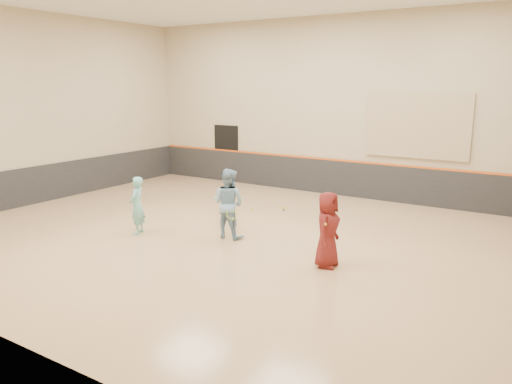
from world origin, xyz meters
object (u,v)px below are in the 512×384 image
Objects in this scene: girl at (137,206)px; spare_racket at (283,207)px; instructor at (228,203)px; young_man at (327,229)px.

spare_racket is at bearing 133.51° from girl.
instructor reaches higher than spare_racket.
girl is at bearing 24.35° from instructor.
girl is 2.35× the size of spare_racket.
young_man reaches higher than girl.
spare_racket is at bearing -85.43° from instructor.
girl reaches higher than spare_racket.
spare_racket is (-0.33, 3.35, -0.85)m from instructor.
instructor is 1.08× the size of young_man.
young_man is at bearing 71.08° from girl.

